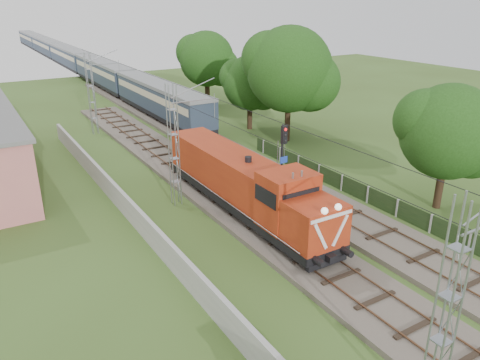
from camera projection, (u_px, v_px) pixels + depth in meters
ground at (331, 276)px, 23.19m from camera, size 140.00×140.00×0.00m
track_main at (255, 219)px, 28.69m from camera, size 4.20×70.00×0.45m
track_side at (223, 151)px, 41.45m from camera, size 4.20×80.00×0.45m
catenary at (175, 146)px, 29.84m from camera, size 3.31×70.00×8.00m
boundary_wall at (125, 205)px, 29.34m from camera, size 0.25×40.00×1.50m
fence at (397, 208)px, 29.21m from camera, size 0.12×32.00×1.20m
locomotive at (244, 183)px, 28.99m from camera, size 2.85×16.26×4.13m
coach_rake at (70, 56)px, 87.28m from camera, size 2.96×110.51×3.42m
signal_post at (283, 150)px, 30.26m from camera, size 0.59×0.46×5.34m
tree_a at (450, 133)px, 28.94m from camera, size 6.27×5.97×8.12m
tree_b at (290, 70)px, 42.58m from camera, size 8.21×7.82×10.65m
tree_c at (251, 84)px, 47.28m from camera, size 5.80×5.52×7.51m
tree_d at (207, 59)px, 57.45m from camera, size 7.04×6.71×9.13m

